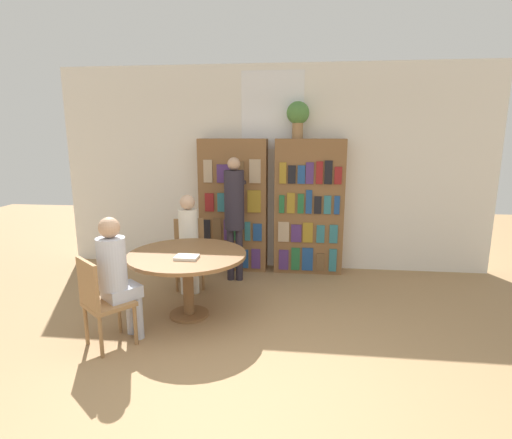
% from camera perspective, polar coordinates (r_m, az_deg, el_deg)
% --- Properties ---
extents(ground_plane, '(16.00, 16.00, 0.00)m').
position_cam_1_polar(ground_plane, '(3.37, -2.55, -24.57)').
color(ground_plane, '#9E7A51').
extents(wall_back, '(6.40, 0.07, 3.00)m').
position_cam_1_polar(wall_back, '(6.01, 2.31, 7.23)').
color(wall_back, silver).
rests_on(wall_back, ground_plane).
extents(bookshelf_left, '(0.99, 0.34, 1.95)m').
position_cam_1_polar(bookshelf_left, '(5.96, -3.21, 2.01)').
color(bookshelf_left, brown).
rests_on(bookshelf_left, ground_plane).
extents(bookshelf_right, '(0.99, 0.34, 1.95)m').
position_cam_1_polar(bookshelf_right, '(5.87, 7.55, 1.77)').
color(bookshelf_right, brown).
rests_on(bookshelf_right, ground_plane).
extents(flower_vase, '(0.32, 0.32, 0.51)m').
position_cam_1_polar(flower_vase, '(5.79, 6.01, 14.57)').
color(flower_vase, '#997047').
rests_on(flower_vase, bookshelf_right).
extents(reading_table, '(1.30, 1.30, 0.73)m').
position_cam_1_polar(reading_table, '(4.49, -9.78, -6.12)').
color(reading_table, brown).
rests_on(reading_table, ground_plane).
extents(chair_near_camera, '(0.56, 0.56, 0.90)m').
position_cam_1_polar(chair_near_camera, '(4.10, -21.35, -10.48)').
color(chair_near_camera, olive).
rests_on(chair_near_camera, ground_plane).
extents(chair_left_side, '(0.49, 0.49, 0.90)m').
position_cam_1_polar(chair_left_side, '(5.47, -9.48, -4.15)').
color(chair_left_side, olive).
rests_on(chair_left_side, ground_plane).
extents(seated_reader_left, '(0.32, 0.39, 1.26)m').
position_cam_1_polar(seated_reader_left, '(5.24, -9.60, -2.45)').
color(seated_reader_left, silver).
rests_on(seated_reader_left, ground_plane).
extents(seated_reader_right, '(0.41, 0.42, 1.26)m').
position_cam_1_polar(seated_reader_right, '(4.08, -19.28, -7.03)').
color(seated_reader_right, '#B2B7C6').
rests_on(seated_reader_right, ground_plane).
extents(librarian_standing, '(0.27, 0.54, 1.71)m').
position_cam_1_polar(librarian_standing, '(5.44, -3.09, 1.71)').
color(librarian_standing, '#28232D').
rests_on(librarian_standing, ground_plane).
extents(open_book_on_table, '(0.24, 0.18, 0.03)m').
position_cam_1_polar(open_book_on_table, '(4.26, -9.87, -5.34)').
color(open_book_on_table, silver).
rests_on(open_book_on_table, reading_table).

